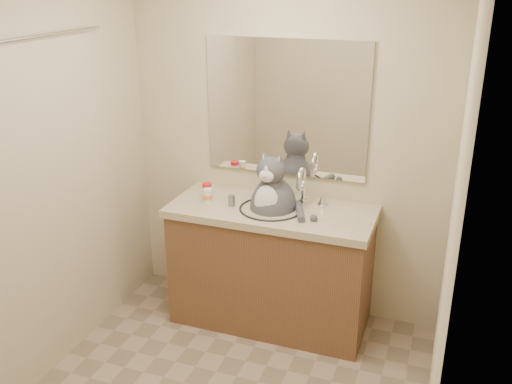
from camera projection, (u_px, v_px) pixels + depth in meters
room at (209, 213)px, 2.74m from camera, size 2.22×2.52×2.42m
vanity at (271, 263)px, 3.86m from camera, size 1.34×0.59×1.12m
mirror at (286, 108)px, 3.73m from camera, size 1.10×0.02×0.90m
shower_curtain at (48, 209)px, 3.22m from camera, size 0.02×1.30×1.93m
cat at (273, 203)px, 3.70m from camera, size 0.43×0.37×0.60m
pill_bottle_redcap at (207, 191)px, 3.84m from camera, size 0.07×0.07×0.11m
pill_bottle_orange at (208, 196)px, 3.78m from camera, size 0.07×0.07×0.10m
grey_canister at (232, 201)px, 3.73m from camera, size 0.05×0.05×0.07m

